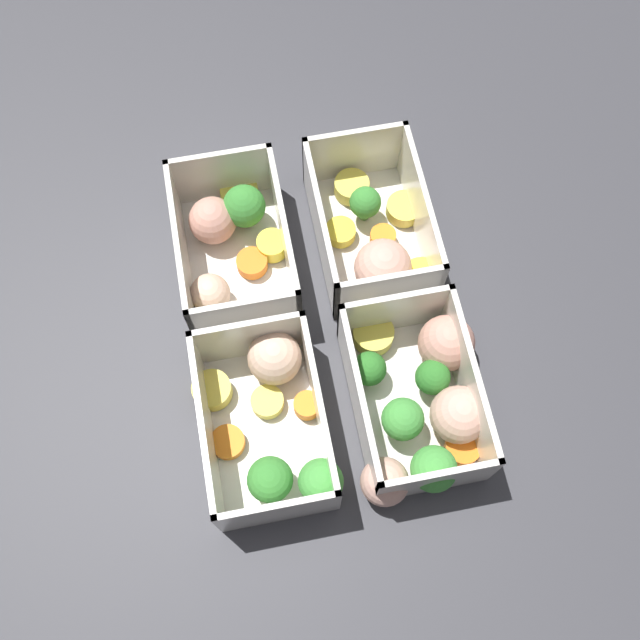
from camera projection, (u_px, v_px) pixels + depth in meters
The scene contains 5 objects.
ground_plane at pixel (320, 330), 0.68m from camera, with size 4.00×4.00×0.00m, color #38383D.
container_near_left at pixel (231, 242), 0.68m from camera, with size 0.17×0.10×0.07m.
container_near_right at pixel (271, 420), 0.62m from camera, with size 0.16×0.12×0.07m.
container_far_left at pixel (376, 237), 0.68m from camera, with size 0.16×0.11×0.07m.
container_far_right at pixel (423, 401), 0.62m from camera, with size 0.18×0.14×0.07m.
Camera 1 is at (0.24, -0.05, 0.63)m, focal length 42.00 mm.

